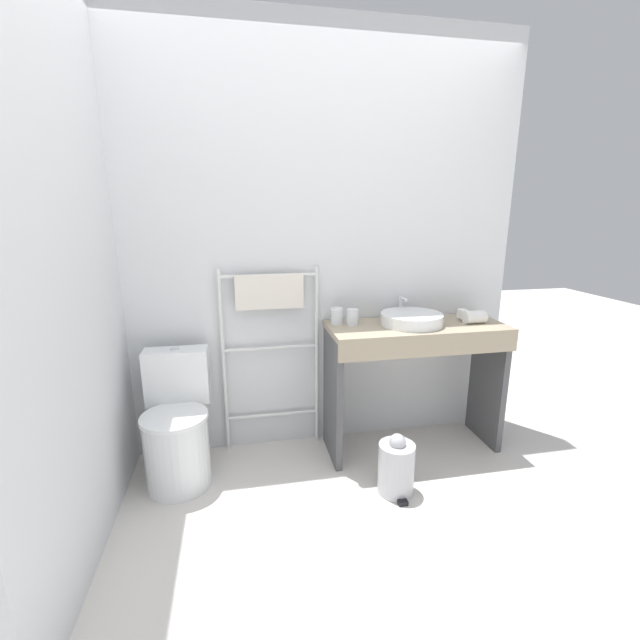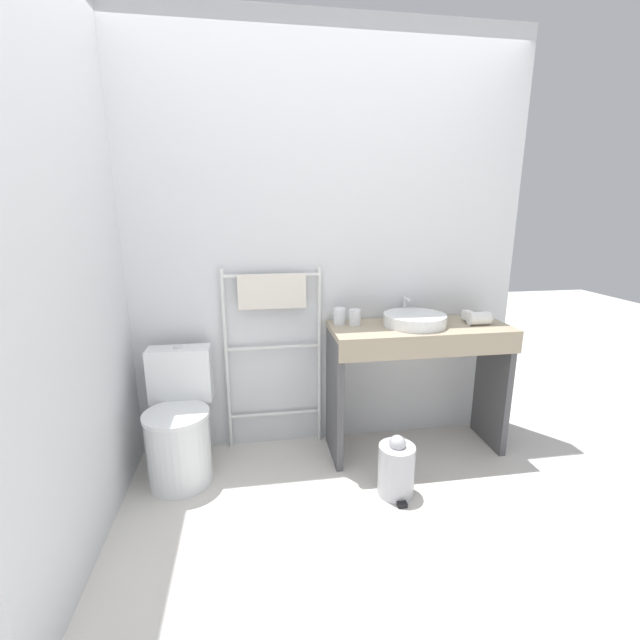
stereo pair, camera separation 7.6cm
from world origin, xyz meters
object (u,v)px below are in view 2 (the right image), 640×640
Objects in this scene: sink_basin at (415,319)px; trash_bin at (396,468)px; hair_dryer at (479,318)px; toilet at (179,429)px; towel_radiator at (273,318)px; cup_near_edge at (355,317)px; cup_near_wall at (339,316)px.

sink_basin is 0.88m from trash_bin.
toilet is at bearing -178.35° from hair_dryer.
hair_dryer is (1.26, -0.21, 0.00)m from towel_radiator.
towel_radiator is at bearing 24.98° from toilet.
hair_dryer is at bearing -7.69° from cup_near_edge.
toilet is 0.84m from towel_radiator.
towel_radiator is (0.56, 0.26, 0.57)m from toilet.
hair_dryer is 0.51× the size of trash_bin.
towel_radiator is 3.37× the size of trash_bin.
toilet reaches higher than trash_bin.
cup_near_wall is (-0.45, 0.11, 0.01)m from sink_basin.
sink_basin is at bearing 3.45° from toilet.
toilet is 1.22m from cup_near_edge.
cup_near_edge is 0.90m from trash_bin.
cup_near_wall is at bearing 156.92° from cup_near_edge.
cup_near_wall is at bearing -9.64° from towel_radiator.
trash_bin is at bearing -118.13° from sink_basin.
trash_bin is at bearing -76.32° from cup_near_edge.
cup_near_wall is at bearing 111.27° from trash_bin.
cup_near_edge is at bearing 172.31° from hair_dryer.
cup_near_wall is (0.41, -0.07, 0.01)m from towel_radiator.
hair_dryer is (0.76, -0.10, -0.01)m from cup_near_edge.
trash_bin is (-0.64, -0.41, -0.72)m from hair_dryer.
trash_bin is at bearing -16.60° from toilet.
towel_radiator is 0.87m from sink_basin.
toilet is 1.53m from sink_basin.
towel_radiator is 3.12× the size of sink_basin.
cup_near_wall is 0.94m from trash_bin.
trash_bin is at bearing -147.64° from hair_dryer.
towel_radiator is at bearing 135.21° from trash_bin.
towel_radiator is at bearing 167.82° from cup_near_edge.
cup_near_edge is 0.54× the size of hair_dryer.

